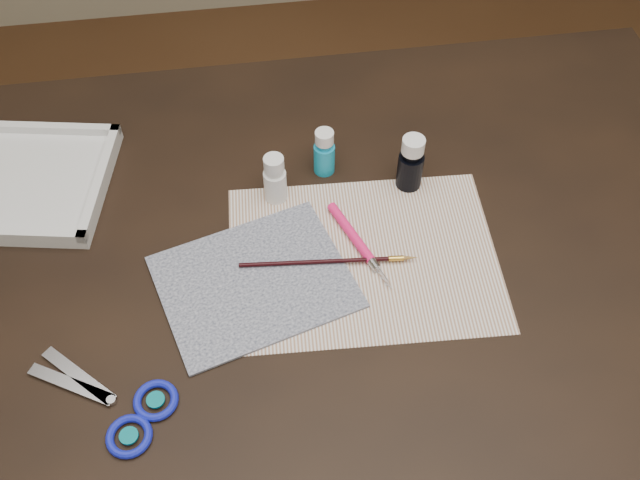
{
  "coord_description": "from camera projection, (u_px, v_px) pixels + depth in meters",
  "views": [
    {
      "loc": [
        -0.08,
        -0.58,
        1.55
      ],
      "look_at": [
        0.0,
        0.0,
        0.8
      ],
      "focal_mm": 40.0,
      "sensor_mm": 36.0,
      "label": 1
    }
  ],
  "objects": [
    {
      "name": "ground",
      "position": [
        320.0,
        464.0,
        1.59
      ],
      "size": [
        3.5,
        3.5,
        0.02
      ],
      "primitive_type": "cube",
      "color": "#422614",
      "rests_on": "ground"
    },
    {
      "name": "table",
      "position": [
        320.0,
        385.0,
        1.28
      ],
      "size": [
        1.3,
        0.9,
        0.75
      ],
      "primitive_type": "cube",
      "color": "black",
      "rests_on": "ground"
    },
    {
      "name": "paper",
      "position": [
        363.0,
        257.0,
        0.99
      ],
      "size": [
        0.39,
        0.3,
        0.0
      ],
      "primitive_type": "cube",
      "rotation": [
        0.0,
        0.0,
        -0.05
      ],
      "color": "white",
      "rests_on": "table"
    },
    {
      "name": "canvas",
      "position": [
        255.0,
        282.0,
        0.96
      ],
      "size": [
        0.29,
        0.26,
        0.0
      ],
      "primitive_type": "cube",
      "rotation": [
        0.0,
        0.0,
        0.28
      ],
      "color": "black",
      "rests_on": "paper"
    },
    {
      "name": "paint_bottle_white",
      "position": [
        275.0,
        179.0,
        1.03
      ],
      "size": [
        0.04,
        0.04,
        0.08
      ],
      "primitive_type": "cylinder",
      "rotation": [
        0.0,
        0.0,
        -0.09
      ],
      "color": "white",
      "rests_on": "table"
    },
    {
      "name": "paint_bottle_cyan",
      "position": [
        324.0,
        152.0,
        1.06
      ],
      "size": [
        0.04,
        0.04,
        0.08
      ],
      "primitive_type": "cylinder",
      "rotation": [
        0.0,
        0.0,
        -0.27
      ],
      "color": "#1497C2",
      "rests_on": "table"
    },
    {
      "name": "paint_bottle_navy",
      "position": [
        411.0,
        163.0,
        1.04
      ],
      "size": [
        0.04,
        0.04,
        0.09
      ],
      "primitive_type": "cylinder",
      "rotation": [
        0.0,
        0.0,
        -0.04
      ],
      "color": "black",
      "rests_on": "table"
    },
    {
      "name": "paintbrush",
      "position": [
        329.0,
        261.0,
        0.98
      ],
      "size": [
        0.25,
        0.03,
        0.01
      ],
      "primitive_type": null,
      "rotation": [
        0.0,
        0.0,
        -0.09
      ],
      "color": "black",
      "rests_on": "canvas"
    },
    {
      "name": "craft_knife",
      "position": [
        361.0,
        246.0,
        0.99
      ],
      "size": [
        0.07,
        0.16,
        0.01
      ],
      "primitive_type": null,
      "rotation": [
        0.0,
        0.0,
        -1.22
      ],
      "color": "#FF1D6C",
      "rests_on": "paper"
    },
    {
      "name": "scissors",
      "position": [
        95.0,
        399.0,
        0.85
      ],
      "size": [
        0.24,
        0.2,
        0.01
      ],
      "primitive_type": null,
      "rotation": [
        0.0,
        0.0,
        2.62
      ],
      "color": "silver",
      "rests_on": "table"
    },
    {
      "name": "palette_tray",
      "position": [
        30.0,
        181.0,
        1.06
      ],
      "size": [
        0.26,
        0.26,
        0.03
      ],
      "primitive_type": "cube",
      "rotation": [
        0.0,
        0.0,
        -0.19
      ],
      "color": "silver",
      "rests_on": "table"
    }
  ]
}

